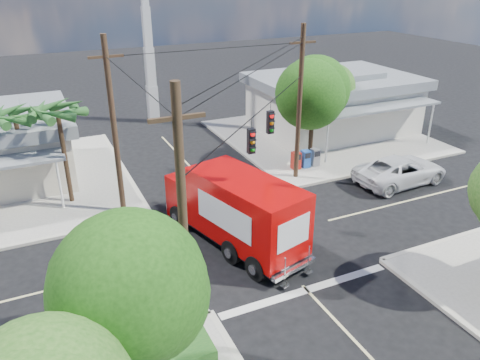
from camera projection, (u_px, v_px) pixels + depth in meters
ground at (258, 238)px, 22.10m from camera, size 120.00×120.00×0.00m
sidewalk_ne at (321, 136)px, 35.21m from camera, size 14.12×14.12×0.14m
sidewalk_nw at (4, 189)px, 26.88m from camera, size 14.12×14.12×0.14m
road_markings at (273, 254)px, 20.88m from camera, size 32.00×32.00×0.01m
building_ne at (333, 101)px, 35.80m from camera, size 11.80×10.20×4.50m
radio_tower at (149, 52)px, 36.46m from camera, size 0.80×0.80×17.00m
tree_sw_front at (145, 297)px, 11.40m from camera, size 3.88×3.78×6.03m
tree_ne_front at (314, 92)px, 28.46m from camera, size 4.21×4.14×6.66m
tree_ne_back at (328, 89)px, 31.51m from camera, size 3.77×3.66×5.82m
palm_nw_front at (58, 113)px, 23.32m from camera, size 3.01×3.08×5.59m
palm_nw_back at (15, 117)px, 23.95m from camera, size 3.01×3.08×5.19m
utility_poles at (212, 139)px, 20.88m from camera, size 12.00×10.68×9.00m
vending_boxes at (305, 159)px, 29.42m from camera, size 1.90×0.50×1.10m
delivery_truck at (235, 209)px, 21.02m from camera, size 4.37×8.28×3.44m
parked_car at (401, 170)px, 27.47m from camera, size 5.91×2.94×1.61m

